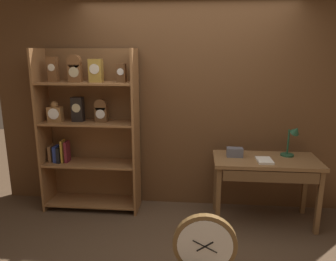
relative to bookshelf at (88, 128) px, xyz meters
name	(u,v)px	position (x,y,z in m)	size (l,w,h in m)	color
back_wood_panel	(187,105)	(1.19, 0.22, 0.27)	(4.80, 0.05, 2.60)	brown
bookshelf	(88,128)	(0.00, 0.00, 0.00)	(1.17, 0.39, 1.97)	brown
workbench	(266,168)	(2.10, -0.22, -0.37)	(1.17, 0.58, 0.77)	brown
desk_lamp	(293,139)	(2.40, -0.09, -0.06)	(0.21, 0.20, 0.38)	#1E472D
toolbox_small	(235,152)	(1.76, -0.15, -0.21)	(0.18, 0.10, 0.10)	#595960
open_repair_manual	(264,160)	(2.06, -0.30, -0.25)	(0.16, 0.22, 0.03)	silver
round_clock_large	(205,246)	(1.41, -1.23, -0.73)	(0.56, 0.11, 0.60)	brown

